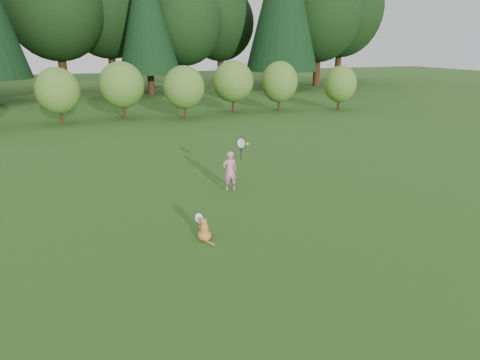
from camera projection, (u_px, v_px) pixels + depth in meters
name	position (u px, v px, depth m)	size (l,w,h in m)	color
ground	(244.00, 224.00, 8.37)	(100.00, 100.00, 0.00)	#254D15
shrub_row	(150.00, 91.00, 19.48)	(28.00, 3.00, 2.80)	#4D7A26
child	(230.00, 170.00, 10.14)	(0.56, 0.34, 1.56)	pink
cat	(204.00, 229.00, 7.65)	(0.32, 0.64, 0.58)	#CB5D27
tennis_ball	(247.00, 144.00, 9.83)	(0.08, 0.08, 0.08)	yellow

